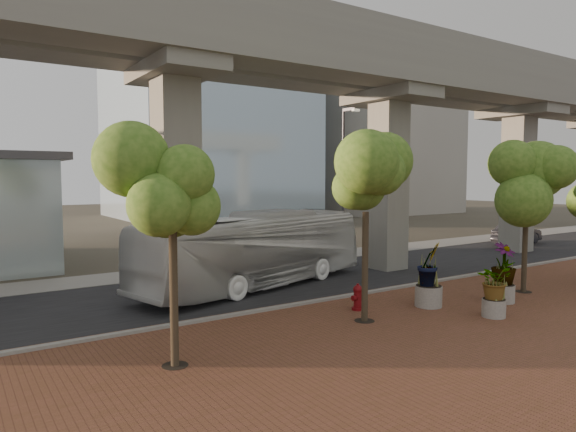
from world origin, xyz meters
TOP-DOWN VIEW (x-y plane):
  - ground at (0.00, 0.00)m, footprint 160.00×160.00m
  - brick_plaza at (0.00, -8.00)m, footprint 70.00×13.00m
  - asphalt_road at (0.00, 2.00)m, footprint 90.00×8.00m
  - curb_strip at (0.00, -2.00)m, footprint 70.00×0.25m
  - far_sidewalk at (0.00, 7.50)m, footprint 90.00×3.00m
  - transit_viaduct at (0.00, 2.00)m, footprint 72.00×5.60m
  - midrise_block at (38.00, 36.00)m, footprint 18.00×16.00m
  - transit_bus at (-2.33, 1.91)m, footprint 12.53×5.91m
  - parked_car at (21.39, 4.05)m, footprint 4.88×2.15m
  - fire_hydrant at (-1.23, -3.80)m, footprint 0.50×0.45m
  - planter_front at (2.18, -7.21)m, footprint 1.82×1.82m
  - planter_right at (4.37, -6.11)m, footprint 2.22×2.22m
  - planter_left at (1.39, -4.92)m, footprint 2.28×2.28m
  - street_tree_far_west at (-9.04, -5.43)m, footprint 3.41×3.41m
  - street_tree_near_west at (-2.01, -5.05)m, footprint 3.66×3.66m
  - street_tree_near_east at (6.79, -5.50)m, footprint 3.80×3.80m
  - streetlamp_east at (7.12, 7.00)m, footprint 0.46×1.34m

SIDE VIEW (x-z plane):
  - ground at x=0.00m, z-range 0.00..0.00m
  - asphalt_road at x=0.00m, z-range 0.00..0.04m
  - brick_plaza at x=0.00m, z-range 0.00..0.06m
  - far_sidewalk at x=0.00m, z-range 0.00..0.06m
  - curb_strip at x=0.00m, z-range 0.00..0.16m
  - fire_hydrant at x=-1.23m, z-range 0.04..1.04m
  - parked_car at x=21.39m, z-range 0.00..1.55m
  - planter_front at x=2.18m, z-range 0.27..2.27m
  - planter_right at x=4.37m, z-range 0.31..2.68m
  - planter_left at x=1.39m, z-range 0.33..2.84m
  - transit_bus at x=-2.33m, z-range 0.00..3.40m
  - street_tree_near_east at x=6.79m, z-range 1.49..7.84m
  - street_tree_far_west at x=-9.04m, z-range 1.64..7.95m
  - street_tree_near_west at x=-2.01m, z-range 1.64..8.18m
  - streetlamp_east at x=7.12m, z-range 0.77..10.03m
  - transit_viaduct at x=0.00m, z-range 1.09..13.49m
  - midrise_block at x=38.00m, z-range 0.00..24.00m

